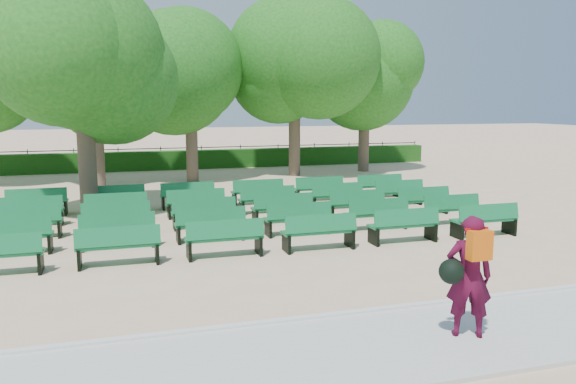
# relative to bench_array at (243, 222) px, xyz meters

# --- Properties ---
(ground) EXTENTS (120.00, 120.00, 0.00)m
(ground) POSITION_rel_bench_array_xyz_m (-0.10, -0.59, -0.08)
(ground) COLOR #D3AE8C
(paving) EXTENTS (30.00, 2.20, 0.06)m
(paving) POSITION_rel_bench_array_xyz_m (-0.10, -7.99, -0.05)
(paving) COLOR beige
(paving) RESTS_ON ground
(curb) EXTENTS (30.00, 0.12, 0.10)m
(curb) POSITION_rel_bench_array_xyz_m (-0.10, -6.84, -0.03)
(curb) COLOR silver
(curb) RESTS_ON ground
(hedge) EXTENTS (26.00, 0.70, 0.90)m
(hedge) POSITION_rel_bench_array_xyz_m (-0.10, 13.41, 0.37)
(hedge) COLOR #1A4E14
(hedge) RESTS_ON ground
(fence) EXTENTS (26.00, 0.10, 1.02)m
(fence) POSITION_rel_bench_array_xyz_m (-0.10, 13.81, -0.08)
(fence) COLOR black
(fence) RESTS_ON ground
(tree_line) EXTENTS (21.80, 6.80, 7.04)m
(tree_line) POSITION_rel_bench_array_xyz_m (-0.10, 9.41, -0.08)
(tree_line) COLOR #256D1D
(tree_line) RESTS_ON ground
(bench_array) EXTENTS (1.64, 0.54, 1.03)m
(bench_array) POSITION_rel_bench_array_xyz_m (0.00, 0.00, 0.00)
(bench_array) COLOR #136E3A
(bench_array) RESTS_ON ground
(tree_among) EXTENTS (4.20, 4.20, 6.04)m
(tree_among) POSITION_rel_bench_array_xyz_m (-3.94, 2.43, 4.03)
(tree_among) COLOR brown
(tree_among) RESTS_ON ground
(person) EXTENTS (0.84, 0.61, 1.68)m
(person) POSITION_rel_bench_array_xyz_m (1.36, -8.05, 0.84)
(person) COLOR #440922
(person) RESTS_ON ground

